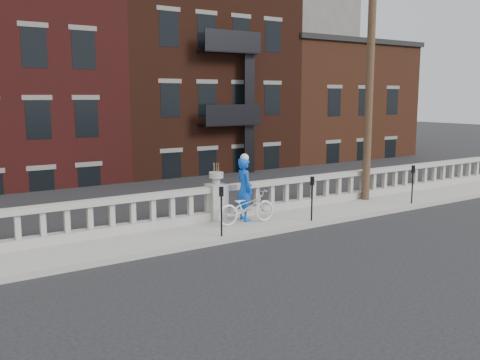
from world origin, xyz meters
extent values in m
plane|color=black|center=(0.00, 0.00, 0.00)|extent=(120.00, 120.00, 0.00)
cube|color=#9B9890|center=(0.00, 3.00, 0.07)|extent=(32.00, 2.20, 0.15)
cube|color=#9B9890|center=(0.00, 3.95, 0.28)|extent=(28.00, 0.34, 0.25)
cube|color=#9B9890|center=(0.00, 3.95, 1.10)|extent=(28.00, 0.34, 0.16)
cube|color=#9B9890|center=(0.00, 3.95, 0.70)|extent=(0.55, 0.55, 1.10)
cylinder|color=#9B9890|center=(0.00, 3.95, 1.35)|extent=(0.24, 0.24, 0.20)
cylinder|color=#9B9890|center=(0.00, 3.95, 1.53)|extent=(0.44, 0.44, 0.18)
cube|color=#605E59|center=(0.00, 4.30, -2.42)|extent=(36.00, 0.50, 5.15)
cube|color=black|center=(0.00, 25.95, -5.25)|extent=(80.00, 44.00, 0.50)
cube|color=#595651|center=(-2.00, 8.45, -3.00)|extent=(16.00, 7.00, 4.00)
cube|color=#595651|center=(22.00, 32.95, 4.00)|extent=(14.00, 14.00, 18.00)
cube|color=#37180F|center=(6.00, 19.95, 2.75)|extent=(10.00, 14.00, 15.50)
cube|color=#572C1A|center=(16.00, 19.95, 1.00)|extent=(10.00, 14.00, 12.00)
cube|color=black|center=(16.00, 19.95, 7.15)|extent=(10.30, 14.30, 0.30)
cylinder|color=#422D1E|center=(6.20, 3.60, 5.15)|extent=(0.28, 0.28, 10.00)
cylinder|color=black|center=(-0.94, 2.15, 0.70)|extent=(0.05, 0.05, 1.10)
cube|color=black|center=(-0.94, 2.15, 1.38)|extent=(0.10, 0.08, 0.26)
cube|color=black|center=(-0.94, 2.10, 1.42)|extent=(0.06, 0.01, 0.08)
cylinder|color=black|center=(2.30, 2.15, 0.70)|extent=(0.05, 0.05, 1.10)
cube|color=black|center=(2.30, 2.15, 1.38)|extent=(0.10, 0.08, 0.26)
cube|color=black|center=(2.30, 2.10, 1.42)|extent=(0.06, 0.01, 0.08)
cylinder|color=black|center=(6.99, 2.15, 0.70)|extent=(0.05, 0.05, 1.10)
cube|color=black|center=(6.99, 2.15, 1.38)|extent=(0.10, 0.08, 0.26)
cube|color=black|center=(6.99, 2.10, 1.42)|extent=(0.06, 0.01, 0.08)
imported|color=silver|center=(0.44, 2.96, 0.65)|extent=(1.95, 0.78, 1.01)
imported|color=blue|center=(0.62, 3.33, 1.12)|extent=(0.56, 0.76, 1.94)
camera|label=1|loc=(-8.40, -9.83, 3.93)|focal=40.00mm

